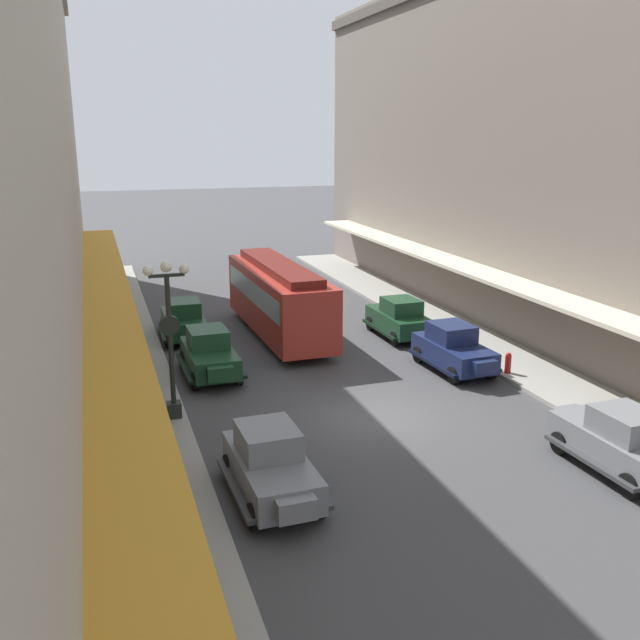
{
  "coord_description": "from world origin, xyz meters",
  "views": [
    {
      "loc": [
        -8.5,
        -19.9,
        9.11
      ],
      "look_at": [
        0.0,
        6.0,
        1.8
      ],
      "focal_mm": 39.25,
      "sensor_mm": 36.0,
      "label": 1
    }
  ],
  "objects_px": {
    "lamp_post_with_clock": "(170,333)",
    "pedestrian_0": "(110,388)",
    "parked_car_1": "(183,319)",
    "fire_hydrant": "(508,363)",
    "parked_car_0": "(619,439)",
    "pedestrian_1": "(134,352)",
    "parked_car_4": "(209,352)",
    "parked_car_2": "(271,463)",
    "streetcar": "(279,296)",
    "parked_car_5": "(454,347)",
    "parked_car_3": "(399,317)"
  },
  "relations": [
    {
      "from": "lamp_post_with_clock",
      "to": "pedestrian_0",
      "type": "bearing_deg",
      "value": 153.23
    },
    {
      "from": "parked_car_1",
      "to": "pedestrian_0",
      "type": "xyz_separation_m",
      "value": [
        -3.51,
        -8.49,
        0.07
      ]
    },
    {
      "from": "fire_hydrant",
      "to": "parked_car_0",
      "type": "bearing_deg",
      "value": -100.67
    },
    {
      "from": "fire_hydrant",
      "to": "pedestrian_1",
      "type": "distance_m",
      "value": 14.38
    },
    {
      "from": "parked_car_1",
      "to": "fire_hydrant",
      "type": "xyz_separation_m",
      "value": [
        11.19,
        -9.1,
        -0.38
      ]
    },
    {
      "from": "parked_car_4",
      "to": "pedestrian_0",
      "type": "distance_m",
      "value": 4.88
    },
    {
      "from": "parked_car_2",
      "to": "lamp_post_with_clock",
      "type": "relative_size",
      "value": 0.83
    },
    {
      "from": "parked_car_0",
      "to": "streetcar",
      "type": "xyz_separation_m",
      "value": [
        -5.5,
        15.77,
        0.96
      ]
    },
    {
      "from": "parked_car_1",
      "to": "pedestrian_1",
      "type": "xyz_separation_m",
      "value": [
        -2.5,
        -4.71,
        0.07
      ]
    },
    {
      "from": "parked_car_0",
      "to": "streetcar",
      "type": "height_order",
      "value": "streetcar"
    },
    {
      "from": "parked_car_1",
      "to": "parked_car_5",
      "type": "height_order",
      "value": "same"
    },
    {
      "from": "parked_car_5",
      "to": "pedestrian_1",
      "type": "xyz_separation_m",
      "value": [
        -12.04,
        3.05,
        0.07
      ]
    },
    {
      "from": "parked_car_0",
      "to": "parked_car_3",
      "type": "xyz_separation_m",
      "value": [
        -0.28,
        14.03,
        0.0
      ]
    },
    {
      "from": "pedestrian_0",
      "to": "parked_car_5",
      "type": "bearing_deg",
      "value": 3.18
    },
    {
      "from": "parked_car_2",
      "to": "parked_car_4",
      "type": "bearing_deg",
      "value": 89.67
    },
    {
      "from": "parked_car_5",
      "to": "parked_car_0",
      "type": "bearing_deg",
      "value": -88.74
    },
    {
      "from": "parked_car_3",
      "to": "parked_car_5",
      "type": "relative_size",
      "value": 0.99
    },
    {
      "from": "parked_car_1",
      "to": "streetcar",
      "type": "distance_m",
      "value": 4.47
    },
    {
      "from": "parked_car_4",
      "to": "fire_hydrant",
      "type": "bearing_deg",
      "value": -18.6
    },
    {
      "from": "parked_car_3",
      "to": "parked_car_4",
      "type": "xyz_separation_m",
      "value": [
        -9.17,
        -2.65,
        0.0
      ]
    },
    {
      "from": "parked_car_3",
      "to": "lamp_post_with_clock",
      "type": "xyz_separation_m",
      "value": [
        -11.02,
        -6.7,
        2.04
      ]
    },
    {
      "from": "parked_car_4",
      "to": "streetcar",
      "type": "bearing_deg",
      "value": 47.98
    },
    {
      "from": "parked_car_2",
      "to": "parked_car_1",
      "type": "bearing_deg",
      "value": 90.85
    },
    {
      "from": "parked_car_2",
      "to": "pedestrian_1",
      "type": "height_order",
      "value": "parked_car_2"
    },
    {
      "from": "parked_car_3",
      "to": "lamp_post_with_clock",
      "type": "relative_size",
      "value": 0.83
    },
    {
      "from": "parked_car_5",
      "to": "fire_hydrant",
      "type": "bearing_deg",
      "value": -38.83
    },
    {
      "from": "parked_car_2",
      "to": "pedestrian_0",
      "type": "height_order",
      "value": "parked_car_2"
    },
    {
      "from": "parked_car_2",
      "to": "lamp_post_with_clock",
      "type": "height_order",
      "value": "lamp_post_with_clock"
    },
    {
      "from": "parked_car_5",
      "to": "streetcar",
      "type": "relative_size",
      "value": 0.45
    },
    {
      "from": "parked_car_1",
      "to": "parked_car_2",
      "type": "bearing_deg",
      "value": -89.15
    },
    {
      "from": "streetcar",
      "to": "fire_hydrant",
      "type": "relative_size",
      "value": 11.77
    },
    {
      "from": "streetcar",
      "to": "lamp_post_with_clock",
      "type": "height_order",
      "value": "lamp_post_with_clock"
    },
    {
      "from": "parked_car_3",
      "to": "parked_car_5",
      "type": "distance_m",
      "value": 5.0
    },
    {
      "from": "parked_car_1",
      "to": "parked_car_4",
      "type": "bearing_deg",
      "value": -87.02
    },
    {
      "from": "streetcar",
      "to": "fire_hydrant",
      "type": "height_order",
      "value": "streetcar"
    },
    {
      "from": "parked_car_4",
      "to": "parked_car_2",
      "type": "bearing_deg",
      "value": -90.33
    },
    {
      "from": "lamp_post_with_clock",
      "to": "pedestrian_0",
      "type": "relative_size",
      "value": 3.09
    },
    {
      "from": "parked_car_3",
      "to": "fire_hydrant",
      "type": "xyz_separation_m",
      "value": [
        1.73,
        -6.32,
        -0.38
      ]
    },
    {
      "from": "parked_car_2",
      "to": "pedestrian_1",
      "type": "bearing_deg",
      "value": 104.56
    },
    {
      "from": "parked_car_1",
      "to": "streetcar",
      "type": "relative_size",
      "value": 0.44
    },
    {
      "from": "parked_car_4",
      "to": "pedestrian_1",
      "type": "bearing_deg",
      "value": 165.63
    },
    {
      "from": "parked_car_2",
      "to": "parked_car_5",
      "type": "xyz_separation_m",
      "value": [
        9.31,
        7.43,
        0.0
      ]
    },
    {
      "from": "parked_car_5",
      "to": "streetcar",
      "type": "height_order",
      "value": "streetcar"
    },
    {
      "from": "parked_car_0",
      "to": "fire_hydrant",
      "type": "bearing_deg",
      "value": 79.33
    },
    {
      "from": "parked_car_0",
      "to": "streetcar",
      "type": "relative_size",
      "value": 0.45
    },
    {
      "from": "pedestrian_0",
      "to": "fire_hydrant",
      "type": "bearing_deg",
      "value": -2.35
    },
    {
      "from": "parked_car_1",
      "to": "parked_car_5",
      "type": "distance_m",
      "value": 12.3
    },
    {
      "from": "parked_car_3",
      "to": "fire_hydrant",
      "type": "height_order",
      "value": "parked_car_3"
    },
    {
      "from": "lamp_post_with_clock",
      "to": "pedestrian_1",
      "type": "bearing_deg",
      "value": 101.12
    },
    {
      "from": "parked_car_0",
      "to": "parked_car_1",
      "type": "relative_size",
      "value": 1.0
    }
  ]
}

